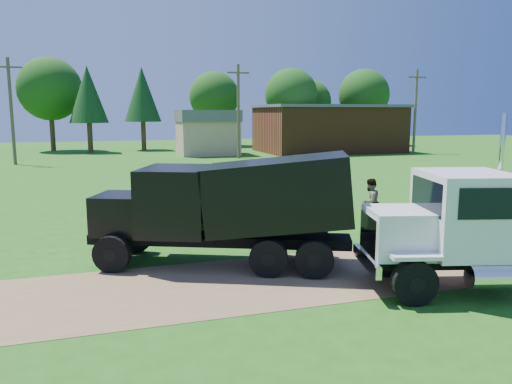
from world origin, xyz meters
name	(u,v)px	position (x,y,z in m)	size (l,w,h in m)	color
ground	(367,270)	(0.00, 0.00, 0.00)	(140.00, 140.00, 0.00)	#255212
dirt_track	(367,269)	(0.00, 0.00, 0.01)	(120.00, 4.20, 0.01)	brown
white_semi_tractor	(468,231)	(1.56, -2.11, 1.51)	(7.49, 4.10, 4.42)	black
black_dump_truck	(230,204)	(-3.59, 1.65, 1.82)	(7.66, 4.95, 3.31)	black
orange_pickup	(191,201)	(-3.51, 8.53, 0.73)	(2.42, 5.25, 1.46)	orange
spectator_b	(370,202)	(2.96, 4.95, 0.94)	(0.91, 0.71, 1.88)	#999999
brick_building	(328,128)	(18.00, 40.00, 2.66)	(15.40, 10.40, 5.30)	brown
tan_shed	(208,132)	(4.00, 40.00, 2.42)	(6.20, 5.40, 4.70)	tan
utility_poles	(238,110)	(6.00, 35.00, 4.71)	(42.20, 0.28, 9.00)	brown
tree_row	(207,95)	(6.19, 50.47, 6.55)	(57.88, 12.75, 10.74)	#351F16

